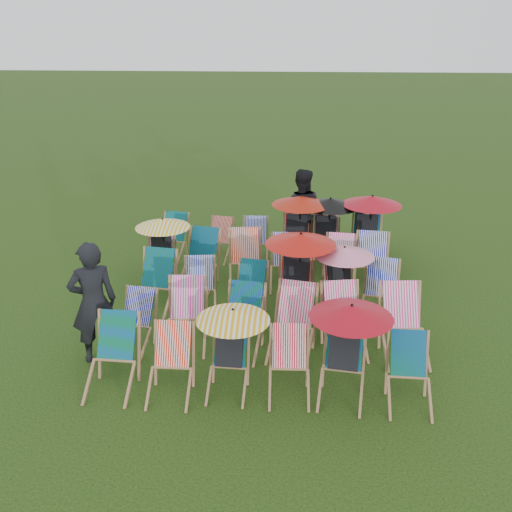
# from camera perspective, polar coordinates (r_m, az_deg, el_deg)

# --- Properties ---
(ground) EXTENTS (100.00, 100.00, 0.00)m
(ground) POSITION_cam_1_polar(r_m,az_deg,el_deg) (9.74, 0.92, -5.84)
(ground) COLOR black
(ground) RESTS_ON ground
(deckchair_0) EXTENTS (0.68, 0.92, 0.96)m
(deckchair_0) POSITION_cam_1_polar(r_m,az_deg,el_deg) (7.93, -14.24, -9.76)
(deckchair_0) COLOR #996C47
(deckchair_0) RESTS_ON ground
(deckchair_1) EXTENTS (0.59, 0.82, 0.89)m
(deckchair_1) POSITION_cam_1_polar(r_m,az_deg,el_deg) (7.68, -8.57, -10.71)
(deckchair_1) COLOR #996C47
(deckchair_1) RESTS_ON ground
(deckchair_2) EXTENTS (0.98, 1.02, 1.16)m
(deckchair_2) POSITION_cam_1_polar(r_m,az_deg,el_deg) (7.61, -2.66, -9.32)
(deckchair_2) COLOR #996C47
(deckchair_2) RESTS_ON ground
(deckchair_3) EXTENTS (0.59, 0.81, 0.86)m
(deckchair_3) POSITION_cam_1_polar(r_m,az_deg,el_deg) (7.62, 3.35, -10.95)
(deckchair_3) COLOR #996C47
(deckchair_3) RESTS_ON ground
(deckchair_4) EXTENTS (1.08, 1.15, 1.28)m
(deckchair_4) POSITION_cam_1_polar(r_m,az_deg,el_deg) (7.55, 8.91, -9.29)
(deckchair_4) COLOR #996C47
(deckchair_4) RESTS_ON ground
(deckchair_5) EXTENTS (0.60, 0.82, 0.87)m
(deckchair_5) POSITION_cam_1_polar(r_m,az_deg,el_deg) (7.69, 15.14, -11.37)
(deckchair_5) COLOR #996C47
(deckchair_5) RESTS_ON ground
(deckchair_6) EXTENTS (0.70, 0.87, 0.85)m
(deckchair_6) POSITION_cam_1_polar(r_m,az_deg,el_deg) (8.80, -12.21, -6.54)
(deckchair_6) COLOR #996C47
(deckchair_6) RESTS_ON ground
(deckchair_7) EXTENTS (0.70, 0.94, 0.97)m
(deckchair_7) POSITION_cam_1_polar(r_m,az_deg,el_deg) (8.73, -7.00, -5.96)
(deckchair_7) COLOR #996C47
(deckchair_7) RESTS_ON ground
(deckchair_8) EXTENTS (0.75, 0.96, 0.95)m
(deckchair_8) POSITION_cam_1_polar(r_m,az_deg,el_deg) (8.53, -1.48, -6.60)
(deckchair_8) COLOR #996C47
(deckchair_8) RESTS_ON ground
(deckchair_9) EXTENTS (0.81, 1.01, 0.99)m
(deckchair_9) POSITION_cam_1_polar(r_m,az_deg,el_deg) (8.47, 3.65, -6.73)
(deckchair_9) COLOR #996C47
(deckchair_9) RESTS_ON ground
(deckchair_10) EXTENTS (0.77, 0.97, 0.96)m
(deckchair_10) POSITION_cam_1_polar(r_m,az_deg,el_deg) (8.63, 8.82, -6.46)
(deckchair_10) COLOR #996C47
(deckchair_10) RESTS_ON ground
(deckchair_11) EXTENTS (0.74, 0.98, 1.02)m
(deckchair_11) POSITION_cam_1_polar(r_m,az_deg,el_deg) (8.65, 14.64, -6.71)
(deckchair_11) COLOR #996C47
(deckchair_11) RESTS_ON ground
(deckchair_12) EXTENTS (0.78, 1.00, 1.00)m
(deckchair_12) POSITION_cam_1_polar(r_m,az_deg,el_deg) (9.77, -10.27, -2.83)
(deckchair_12) COLOR #996C47
(deckchair_12) RESTS_ON ground
(deckchair_13) EXTENTS (0.67, 0.86, 0.87)m
(deckchair_13) POSITION_cam_1_polar(r_m,az_deg,el_deg) (9.73, -5.65, -3.13)
(deckchair_13) COLOR #996C47
(deckchair_13) RESTS_ON ground
(deckchair_14) EXTENTS (0.71, 0.89, 0.87)m
(deckchair_14) POSITION_cam_1_polar(r_m,az_deg,el_deg) (9.53, -0.77, -3.58)
(deckchair_14) COLOR #996C47
(deckchair_14) RESTS_ON ground
(deckchair_15) EXTENTS (1.18, 1.23, 1.40)m
(deckchair_15) POSITION_cam_1_polar(r_m,az_deg,el_deg) (9.50, 4.09, -1.71)
(deckchair_15) COLOR #996C47
(deckchair_15) RESTS_ON ground
(deckchair_16) EXTENTS (1.00, 1.08, 1.18)m
(deckchair_16) POSITION_cam_1_polar(r_m,az_deg,el_deg) (9.58, 8.57, -2.45)
(deckchair_16) COLOR #996C47
(deckchair_16) RESTS_ON ground
(deckchair_17) EXTENTS (0.74, 0.94, 0.94)m
(deckchair_17) POSITION_cam_1_polar(r_m,az_deg,el_deg) (9.61, 12.38, -3.66)
(deckchair_17) COLOR #996C47
(deckchair_17) RESTS_ON ground
(deckchair_18) EXTENTS (1.03, 1.10, 1.22)m
(deckchair_18) POSITION_cam_1_polar(r_m,az_deg,el_deg) (10.83, -9.42, 0.62)
(deckchair_18) COLOR #996C47
(deckchair_18) RESTS_ON ground
(deckchair_19) EXTENTS (0.81, 1.01, 1.00)m
(deckchair_19) POSITION_cam_1_polar(r_m,az_deg,el_deg) (10.67, -5.69, -0.35)
(deckchair_19) COLOR #996C47
(deckchair_19) RESTS_ON ground
(deckchair_20) EXTENTS (0.77, 0.99, 1.00)m
(deckchair_20) POSITION_cam_1_polar(r_m,az_deg,el_deg) (10.59, -1.03, -0.42)
(deckchair_20) COLOR #996C47
(deckchair_20) RESTS_ON ground
(deckchair_21) EXTENTS (0.63, 0.87, 0.92)m
(deckchair_21) POSITION_cam_1_polar(r_m,az_deg,el_deg) (10.57, 3.00, -0.70)
(deckchair_21) COLOR #996C47
(deckchair_21) RESTS_ON ground
(deckchair_22) EXTENTS (0.71, 0.92, 0.94)m
(deckchair_22) POSITION_cam_1_polar(r_m,az_deg,el_deg) (10.60, 8.35, -0.83)
(deckchair_22) COLOR #996C47
(deckchair_22) RESTS_ON ground
(deckchair_23) EXTENTS (0.75, 0.98, 0.99)m
(deckchair_23) POSITION_cam_1_polar(r_m,az_deg,el_deg) (10.64, 11.50, -0.81)
(deckchair_23) COLOR #996C47
(deckchair_23) RESTS_ON ground
(deckchair_24) EXTENTS (0.74, 0.93, 0.91)m
(deckchair_24) POSITION_cam_1_polar(r_m,az_deg,el_deg) (11.93, -8.52, 1.78)
(deckchair_24) COLOR #996C47
(deckchair_24) RESTS_ON ground
(deckchair_25) EXTENTS (0.68, 0.84, 0.82)m
(deckchair_25) POSITION_cam_1_polar(r_m,az_deg,el_deg) (11.85, -3.82, 1.60)
(deckchair_25) COLOR #996C47
(deckchair_25) RESTS_ON ground
(deckchair_26) EXTENTS (0.59, 0.81, 0.86)m
(deckchair_26) POSITION_cam_1_polar(r_m,az_deg,el_deg) (11.68, -0.11, 1.47)
(deckchair_26) COLOR #996C47
(deckchair_26) RESTS_ON ground
(deckchair_27) EXTENTS (1.16, 1.22, 1.38)m
(deckchair_27) POSITION_cam_1_polar(r_m,az_deg,el_deg) (11.58, 4.15, 2.77)
(deckchair_27) COLOR #996C47
(deckchair_27) RESTS_ON ground
(deckchair_28) EXTENTS (1.12, 1.16, 1.33)m
(deckchair_28) POSITION_cam_1_polar(r_m,az_deg,el_deg) (11.67, 7.12, 2.67)
(deckchair_28) COLOR #996C47
(deckchair_28) RESTS_ON ground
(deckchair_29) EXTENTS (1.19, 1.26, 1.41)m
(deckchair_29) POSITION_cam_1_polar(r_m,az_deg,el_deg) (11.68, 11.09, 2.66)
(deckchair_29) COLOR #996C47
(deckchair_29) RESTS_ON ground
(person_left) EXTENTS (0.79, 0.69, 1.84)m
(person_left) POSITION_cam_1_polar(r_m,az_deg,el_deg) (8.43, -15.95, -4.50)
(person_left) COLOR black
(person_left) RESTS_ON ground
(person_rear) EXTENTS (0.95, 0.77, 1.82)m
(person_rear) POSITION_cam_1_polar(r_m,az_deg,el_deg) (12.02, 4.50, 4.45)
(person_rear) COLOR black
(person_rear) RESTS_ON ground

